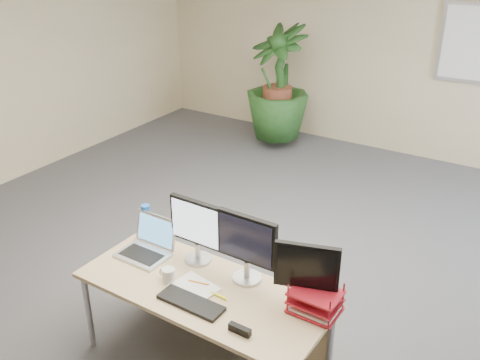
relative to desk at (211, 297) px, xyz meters
The scene contains 16 objects.
floor 0.78m from the desk, 117.01° to the left, with size 8.00×8.00×0.00m, color #444448.
back_wall 4.61m from the desk, 93.38° to the left, with size 7.00×0.04×2.70m, color tan.
desk is the anchor object (origin of this frame).
floor_plant 4.15m from the desk, 112.25° to the left, with size 0.84×0.84×1.50m, color #183B15.
monitor_left 0.49m from the desk, 144.52° to the left, with size 0.43×0.19×0.47m.
monitor_right 0.48m from the desk, 36.19° to the left, with size 0.44×0.20×0.48m.
monitor_dark 0.76m from the desk, ahead, with size 0.39×0.18×0.44m.
laptop 0.62m from the desk, behind, with size 0.36×0.32×0.26m.
keyboard 0.31m from the desk, 82.48° to the right, with size 0.44×0.15×0.02m, color black.
coffee_mug 0.34m from the desk, 147.54° to the right, with size 0.12×0.09×0.10m.
spiral_notebook 0.19m from the desk, 108.68° to the right, with size 0.29×0.22×0.01m, color silver.
orange_pen 0.17m from the desk, 119.17° to the right, with size 0.01×0.01×0.15m, color orange.
yellow_highlighter 0.23m from the desk, 38.54° to the right, with size 0.02×0.02×0.13m, color #FFFA1A.
water_bottle 0.79m from the desk, 164.95° to the left, with size 0.07×0.07×0.28m.
letter_tray 0.76m from the desk, ahead, with size 0.31×0.23×0.14m.
stapler 0.57m from the desk, 36.97° to the right, with size 0.14×0.04×0.05m, color black.
Camera 1 is at (1.99, -2.92, 2.80)m, focal length 40.00 mm.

